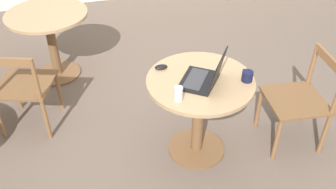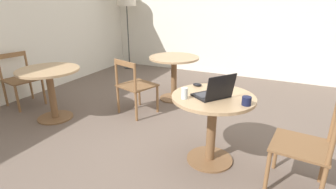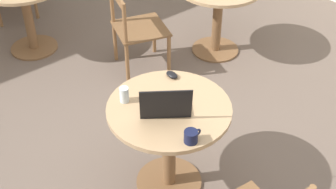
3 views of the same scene
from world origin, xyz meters
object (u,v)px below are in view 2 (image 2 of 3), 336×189
cafe_table_far (50,83)px  drinking_glass (185,93)px  floor_lamp (126,2)px  mug (247,101)px  chair_near_front (306,147)px  laptop (214,93)px  mouse (197,85)px  cafe_table_mid (174,68)px  chair_mid_left (135,86)px  cafe_table_near (212,114)px  chair_far_back (21,79)px

cafe_table_far → drinking_glass: size_ratio=7.65×
floor_lamp → mug: 4.55m
cafe_table_far → chair_near_front: size_ratio=0.99×
laptop → chair_near_front: bearing=-93.1°
laptop → mouse: 0.37m
laptop → cafe_table_far: bearing=87.7°
chair_near_front → mouse: 1.18m
cafe_table_mid → chair_near_front: bearing=-129.1°
floor_lamp → mouse: (-2.75, -2.71, -0.79)m
mouse → mug: size_ratio=0.85×
chair_near_front → chair_mid_left: size_ratio=1.00×
floor_lamp → mouse: size_ratio=17.30×
cafe_table_near → mouse: size_ratio=8.12×
mug → cafe_table_mid: bearing=41.7°
chair_far_back → drinking_glass: 2.97m
cafe_table_near → laptop: 0.24m
mug → drinking_glass: drinking_glass is taller
chair_mid_left → drinking_glass: bearing=-128.1°
cafe_table_near → floor_lamp: floor_lamp is taller
laptop → mug: bearing=-99.9°
chair_near_front → laptop: bearing=86.9°
cafe_table_near → chair_far_back: (0.22, 3.15, -0.11)m
cafe_table_far → floor_lamp: bearing=12.7°
cafe_table_far → drinking_glass: (-0.24, -2.07, 0.24)m
chair_mid_left → floor_lamp: 3.00m
cafe_table_far → laptop: 2.32m
cafe_table_near → floor_lamp: (2.97, 2.95, 1.00)m
chair_mid_left → chair_far_back: size_ratio=1.00×
chair_far_back → floor_lamp: floor_lamp is taller
chair_far_back → mouse: (0.00, -2.90, 0.31)m
chair_near_front → drinking_glass: size_ratio=7.72×
cafe_table_far → floor_lamp: (2.92, 0.66, 1.00)m
cafe_table_near → chair_mid_left: (0.69, 1.34, -0.11)m
cafe_table_mid → drinking_glass: size_ratio=7.65×
chair_near_front → drinking_glass: (-0.10, 1.08, 0.35)m
chair_mid_left → laptop: 1.58m
mouse → chair_mid_left: bearing=66.9°
cafe_table_far → chair_near_front: 3.15m
chair_near_front → cafe_table_far: bearing=87.5°
cafe_table_mid → chair_far_back: size_ratio=0.99×
cafe_table_mid → laptop: laptop is taller
chair_near_front → cafe_table_mid: bearing=50.9°
chair_far_back → chair_mid_left: bearing=-75.3°
cafe_table_mid → mouse: bearing=-146.3°
cafe_table_mid → chair_mid_left: size_ratio=0.99×
chair_near_front → chair_mid_left: 2.33m
cafe_table_near → floor_lamp: 4.30m
cafe_table_near → cafe_table_mid: 1.85m
chair_mid_left → mouse: size_ratio=8.19×
floor_lamp → mug: (-3.06, -3.28, -0.77)m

